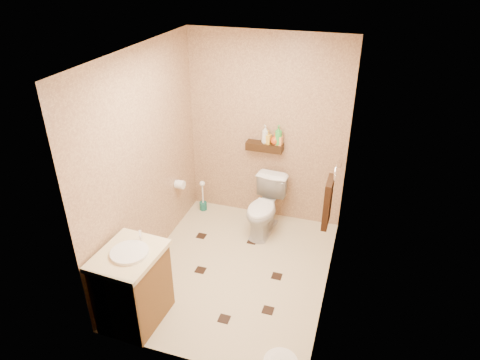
% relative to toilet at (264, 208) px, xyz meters
% --- Properties ---
extents(ground, '(2.50, 2.50, 0.00)m').
position_rel_toilet_xyz_m(ground, '(-0.11, -0.83, -0.35)').
color(ground, beige).
rests_on(ground, ground).
extents(wall_back, '(2.00, 0.04, 2.40)m').
position_rel_toilet_xyz_m(wall_back, '(-0.11, 0.42, 0.85)').
color(wall_back, tan).
rests_on(wall_back, ground).
extents(wall_front, '(2.00, 0.04, 2.40)m').
position_rel_toilet_xyz_m(wall_front, '(-0.11, -2.08, 0.85)').
color(wall_front, tan).
rests_on(wall_front, ground).
extents(wall_left, '(0.04, 2.50, 2.40)m').
position_rel_toilet_xyz_m(wall_left, '(-1.11, -0.83, 0.85)').
color(wall_left, tan).
rests_on(wall_left, ground).
extents(wall_right, '(0.04, 2.50, 2.40)m').
position_rel_toilet_xyz_m(wall_right, '(0.89, -0.83, 0.85)').
color(wall_right, tan).
rests_on(wall_right, ground).
extents(ceiling, '(2.00, 2.50, 0.02)m').
position_rel_toilet_xyz_m(ceiling, '(-0.11, -0.83, 2.05)').
color(ceiling, silver).
rests_on(ceiling, wall_back).
extents(wall_shelf, '(0.46, 0.14, 0.10)m').
position_rel_toilet_xyz_m(wall_shelf, '(-0.11, 0.34, 0.67)').
color(wall_shelf, '#321F0D').
rests_on(wall_shelf, wall_back).
extents(floor_accents, '(1.22, 1.39, 0.01)m').
position_rel_toilet_xyz_m(floor_accents, '(-0.09, -0.87, -0.35)').
color(floor_accents, black).
rests_on(floor_accents, ground).
extents(toilet, '(0.45, 0.72, 0.70)m').
position_rel_toilet_xyz_m(toilet, '(0.00, 0.00, 0.00)').
color(toilet, white).
rests_on(toilet, ground).
extents(vanity, '(0.57, 0.68, 0.91)m').
position_rel_toilet_xyz_m(vanity, '(-0.81, -1.78, 0.06)').
color(vanity, brown).
rests_on(vanity, ground).
extents(toilet_brush, '(0.10, 0.10, 0.45)m').
position_rel_toilet_xyz_m(toilet_brush, '(-0.93, 0.24, -0.20)').
color(toilet_brush, '#175F55').
rests_on(toilet_brush, ground).
extents(towel_ring, '(0.12, 0.30, 0.76)m').
position_rel_toilet_xyz_m(towel_ring, '(0.81, -0.58, 0.59)').
color(towel_ring, silver).
rests_on(towel_ring, wall_right).
extents(toilet_paper, '(0.12, 0.11, 0.12)m').
position_rel_toilet_xyz_m(toilet_paper, '(-1.05, -0.18, 0.25)').
color(toilet_paper, white).
rests_on(toilet_paper, wall_left).
extents(bottle_a, '(0.12, 0.12, 0.23)m').
position_rel_toilet_xyz_m(bottle_a, '(-0.10, 0.34, 0.83)').
color(bottle_a, silver).
rests_on(bottle_a, wall_shelf).
extents(bottle_b, '(0.09, 0.09, 0.17)m').
position_rel_toilet_xyz_m(bottle_b, '(-0.07, 0.34, 0.81)').
color(bottle_b, gold).
rests_on(bottle_b, wall_shelf).
extents(bottle_c, '(0.14, 0.14, 0.14)m').
position_rel_toilet_xyz_m(bottle_c, '(0.03, 0.34, 0.79)').
color(bottle_c, '#C64A17').
rests_on(bottle_c, wall_shelf).
extents(bottle_d, '(0.10, 0.10, 0.25)m').
position_rel_toilet_xyz_m(bottle_d, '(0.06, 0.34, 0.84)').
color(bottle_d, green).
rests_on(bottle_d, wall_shelf).
extents(bottle_e, '(0.08, 0.08, 0.17)m').
position_rel_toilet_xyz_m(bottle_e, '(0.07, 0.34, 0.80)').
color(bottle_e, '#EF9B4F').
rests_on(bottle_e, wall_shelf).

